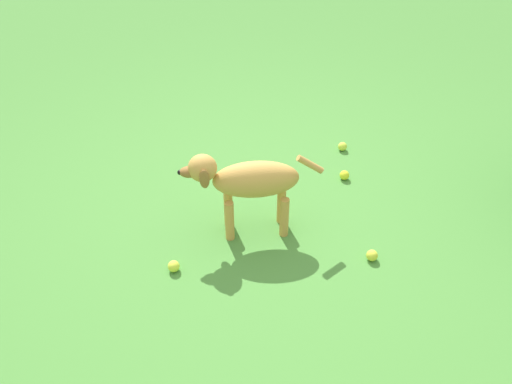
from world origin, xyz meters
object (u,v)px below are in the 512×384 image
object	(u,v)px
tennis_ball_0	(344,175)
tennis_ball_3	(174,266)
dog	(248,181)
tennis_ball_1	(372,255)
tennis_ball_2	(342,146)

from	to	relation	value
tennis_ball_0	tennis_ball_3	bearing A→B (deg)	-111.29
tennis_ball_0	tennis_ball_3	distance (m)	1.37
dog	tennis_ball_0	distance (m)	0.90
tennis_ball_1	dog	bearing A→B (deg)	-170.47
tennis_ball_3	dog	bearing A→B (deg)	69.42
tennis_ball_2	dog	bearing A→B (deg)	-98.22
dog	tennis_ball_3	bearing A→B (deg)	34.15
tennis_ball_1	tennis_ball_2	xyz separation A→B (m)	(-0.58, 0.99, 0.00)
tennis_ball_0	tennis_ball_2	world-z (taller)	same
dog	tennis_ball_2	distance (m)	1.18
tennis_ball_2	tennis_ball_3	world-z (taller)	same
tennis_ball_2	tennis_ball_1	bearing A→B (deg)	-59.71
dog	tennis_ball_3	size ratio (longest dim) A/B	10.53
tennis_ball_0	tennis_ball_3	size ratio (longest dim) A/B	1.00
tennis_ball_3	tennis_ball_1	bearing A→B (deg)	33.87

